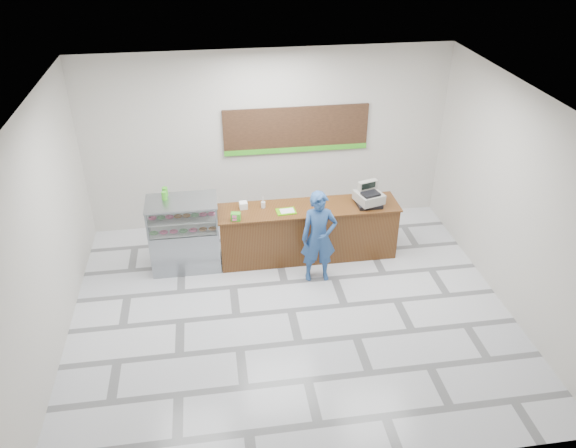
{
  "coord_description": "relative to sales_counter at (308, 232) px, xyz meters",
  "views": [
    {
      "loc": [
        -1.1,
        -7.04,
        5.9
      ],
      "look_at": [
        0.08,
        0.9,
        1.1
      ],
      "focal_mm": 35.0,
      "sensor_mm": 36.0,
      "label": 1
    }
  ],
  "objects": [
    {
      "name": "napkin_box",
      "position": [
        -1.15,
        0.13,
        0.57
      ],
      "size": [
        0.15,
        0.15,
        0.12
      ],
      "primitive_type": "cube",
      "rotation": [
        0.0,
        0.0,
        0.06
      ],
      "color": "white",
      "rests_on": "sales_counter"
    },
    {
      "name": "cash_register",
      "position": [
        1.08,
        -0.05,
        0.67
      ],
      "size": [
        0.54,
        0.55,
        0.41
      ],
      "rotation": [
        0.0,
        0.0,
        0.28
      ],
      "color": "black",
      "rests_on": "sales_counter"
    },
    {
      "name": "serving_tray",
      "position": [
        -0.42,
        -0.11,
        0.52
      ],
      "size": [
        0.36,
        0.27,
        0.02
      ],
      "rotation": [
        0.0,
        0.0,
        0.08
      ],
      "color": "#54B208",
      "rests_on": "sales_counter"
    },
    {
      "name": "sales_counter",
      "position": [
        0.0,
        0.0,
        0.0
      ],
      "size": [
        3.26,
        0.76,
        1.03
      ],
      "color": "#593416",
      "rests_on": "floor"
    },
    {
      "name": "green_cup_left",
      "position": [
        -2.49,
        0.1,
        0.89
      ],
      "size": [
        0.09,
        0.09,
        0.14
      ],
      "primitive_type": "cylinder",
      "color": "green",
      "rests_on": "display_case"
    },
    {
      "name": "promo_box",
      "position": [
        -1.31,
        -0.27,
        0.58
      ],
      "size": [
        0.18,
        0.14,
        0.14
      ],
      "primitive_type": "cube",
      "rotation": [
        0.0,
        0.0,
        -0.23
      ],
      "color": "green",
      "rests_on": "sales_counter"
    },
    {
      "name": "donut_decal",
      "position": [
        0.17,
        -0.18,
        0.52
      ],
      "size": [
        0.15,
        0.15,
        0.0
      ],
      "primitive_type": "cylinder",
      "color": "pink",
      "rests_on": "sales_counter"
    },
    {
      "name": "customer",
      "position": [
        0.05,
        -0.72,
        0.32
      ],
      "size": [
        0.63,
        0.43,
        1.68
      ],
      "primitive_type": "imported",
      "rotation": [
        0.0,
        0.0,
        -0.05
      ],
      "color": "navy",
      "rests_on": "floor"
    },
    {
      "name": "display_case",
      "position": [
        -2.22,
        -0.0,
        0.16
      ],
      "size": [
        1.22,
        0.72,
        1.33
      ],
      "color": "gray",
      "rests_on": "floor"
    },
    {
      "name": "menu_board",
      "position": [
        -0.0,
        1.41,
        1.42
      ],
      "size": [
        2.8,
        0.06,
        0.9
      ],
      "color": "black",
      "rests_on": "back_wall"
    },
    {
      "name": "card_terminal",
      "position": [
        1.21,
        -0.04,
        0.53
      ],
      "size": [
        0.09,
        0.16,
        0.04
      ],
      "primitive_type": "cube",
      "rotation": [
        0.0,
        0.0,
        -0.12
      ],
      "color": "black",
      "rests_on": "sales_counter"
    },
    {
      "name": "straw_cup",
      "position": [
        -0.8,
        0.1,
        0.57
      ],
      "size": [
        0.08,
        0.08,
        0.11
      ],
      "primitive_type": "cylinder",
      "color": "silver",
      "rests_on": "sales_counter"
    },
    {
      "name": "back_wall",
      "position": [
        -0.55,
        1.45,
        1.23
      ],
      "size": [
        7.0,
        0.0,
        7.0
      ],
      "primitive_type": "plane",
      "rotation": [
        1.57,
        0.0,
        0.0
      ],
      "color": "beige",
      "rests_on": "floor"
    },
    {
      "name": "floor",
      "position": [
        -0.55,
        -1.55,
        -0.52
      ],
      "size": [
        7.0,
        7.0,
        0.0
      ],
      "primitive_type": "plane",
      "color": "silver",
      "rests_on": "ground"
    },
    {
      "name": "green_cup_right",
      "position": [
        -2.49,
        0.25,
        0.89
      ],
      "size": [
        0.1,
        0.1,
        0.15
      ],
      "primitive_type": "cylinder",
      "color": "green",
      "rests_on": "display_case"
    },
    {
      "name": "ceiling",
      "position": [
        -0.55,
        -1.55,
        2.98
      ],
      "size": [
        7.0,
        7.0,
        0.0
      ],
      "primitive_type": "plane",
      "rotation": [
        3.14,
        0.0,
        0.0
      ],
      "color": "silver",
      "rests_on": "back_wall"
    }
  ]
}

